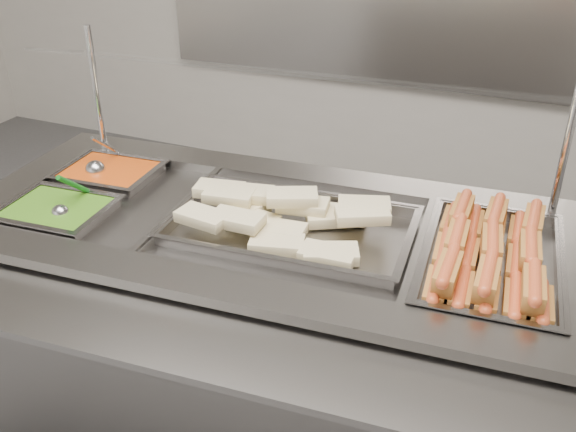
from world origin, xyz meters
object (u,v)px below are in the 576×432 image
at_px(steam_counter, 274,340).
at_px(ladle, 96,169).
at_px(sneeze_guard, 296,78).
at_px(pan_hotdogs, 490,270).
at_px(serving_spoon, 63,208).
at_px(pan_wraps, 291,231).

distance_m(steam_counter, ladle, 0.75).
height_order(sneeze_guard, pan_hotdogs, sneeze_guard).
distance_m(pan_hotdogs, serving_spoon, 1.12).
height_order(steam_counter, pan_wraps, pan_wraps).
height_order(ladle, serving_spoon, ladle).
height_order(pan_hotdogs, ladle, ladle).
distance_m(steam_counter, sneeze_guard, 0.76).
bearing_deg(serving_spoon, pan_hotdogs, 11.25).
bearing_deg(serving_spoon, steam_counter, 18.06).
distance_m(sneeze_guard, pan_wraps, 0.41).
xyz_separation_m(steam_counter, ladle, (-0.62, 0.07, 0.41)).
bearing_deg(ladle, sneeze_guard, 11.68).
height_order(sneeze_guard, ladle, sneeze_guard).
xyz_separation_m(pan_wraps, ladle, (-0.68, 0.07, 0.03)).
distance_m(pan_wraps, ladle, 0.68).
distance_m(pan_wraps, serving_spoon, 0.62).
bearing_deg(steam_counter, pan_hotdogs, 4.36).
bearing_deg(pan_hotdogs, ladle, 178.67).
xyz_separation_m(ladle, serving_spoon, (0.08, -0.25, 0.00)).
relative_size(sneeze_guard, ladle, 8.80).
relative_size(ladle, serving_spoon, 1.08).
bearing_deg(sneeze_guard, pan_wraps, -70.29).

